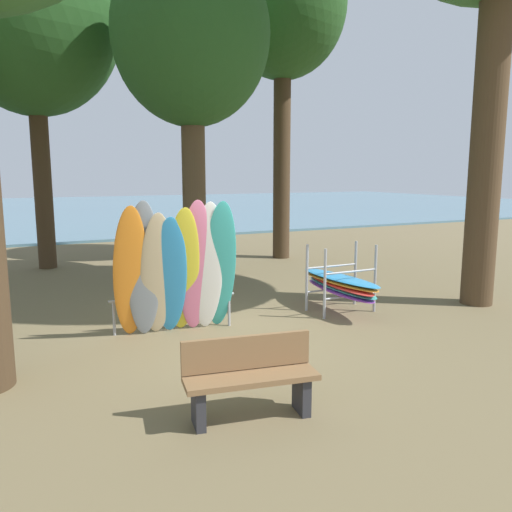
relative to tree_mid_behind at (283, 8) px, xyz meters
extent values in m
plane|color=brown|center=(-4.46, -6.17, -7.14)|extent=(80.00, 80.00, 0.00)
cube|color=slate|center=(-4.46, 23.89, -7.09)|extent=(80.00, 36.00, 0.10)
cylinder|color=#4C3823|center=(0.81, -6.54, -3.63)|extent=(0.60, 0.60, 7.02)
cylinder|color=#42301E|center=(0.00, 0.00, -4.08)|extent=(0.50, 0.50, 6.11)
ellipsoid|color=#234C1E|center=(0.00, 0.00, 0.12)|extent=(3.60, 3.60, 4.14)
cylinder|color=#42301E|center=(-6.51, 1.26, -4.57)|extent=(0.46, 0.46, 5.14)
ellipsoid|color=#285623|center=(-6.51, 1.26, -0.59)|extent=(4.47, 4.47, 5.14)
cylinder|color=brown|center=(-3.37, -1.84, -4.88)|extent=(0.55, 0.55, 4.52)
ellipsoid|color=#285623|center=(-3.37, -1.84, -1.48)|extent=(3.59, 3.59, 4.13)
ellipsoid|color=orange|center=(-5.78, -5.81, -6.09)|extent=(0.56, 0.65, 2.09)
ellipsoid|color=gray|center=(-5.58, -5.83, -6.06)|extent=(0.58, 0.55, 2.16)
ellipsoid|color=#C6B289|center=(-5.38, -5.85, -6.15)|extent=(0.57, 0.61, 1.98)
ellipsoid|color=#2D8ED1|center=(-5.18, -5.87, -6.18)|extent=(0.61, 0.65, 1.91)
ellipsoid|color=yellow|center=(-4.98, -5.89, -6.11)|extent=(0.61, 0.74, 2.05)
ellipsoid|color=pink|center=(-4.78, -5.91, -6.06)|extent=(0.58, 0.63, 2.15)
ellipsoid|color=white|center=(-4.57, -5.93, -6.07)|extent=(0.59, 0.61, 2.12)
ellipsoid|color=#38B2AD|center=(-4.37, -5.95, -6.07)|extent=(0.63, 0.73, 2.13)
cylinder|color=#9EA0A5|center=(-6.00, -5.48, -6.86)|extent=(0.04, 0.04, 0.55)
cylinder|color=#9EA0A5|center=(-4.16, -5.80, -6.86)|extent=(0.04, 0.04, 0.55)
cylinder|color=#9EA0A5|center=(-5.08, -5.64, -6.59)|extent=(2.00, 0.38, 0.04)
cylinder|color=#9EA0A5|center=(-2.48, -6.14, -6.51)|extent=(0.05, 0.05, 1.25)
cylinder|color=#9EA0A5|center=(-1.38, -6.14, -6.51)|extent=(0.05, 0.05, 1.25)
cylinder|color=#9EA0A5|center=(-2.48, -5.54, -6.51)|extent=(0.05, 0.05, 1.25)
cylinder|color=#9EA0A5|center=(-1.38, -5.54, -6.51)|extent=(0.05, 0.05, 1.25)
cylinder|color=#9EA0A5|center=(-1.93, -6.14, -6.79)|extent=(1.10, 0.04, 0.04)
cylinder|color=#9EA0A5|center=(-1.93, -6.14, -6.34)|extent=(1.10, 0.04, 0.04)
cylinder|color=#9EA0A5|center=(-1.93, -5.54, -6.79)|extent=(1.10, 0.04, 0.04)
cylinder|color=#9EA0A5|center=(-1.93, -5.54, -6.34)|extent=(1.10, 0.04, 0.04)
ellipsoid|color=purple|center=(-1.96, -5.84, -6.74)|extent=(0.61, 2.12, 0.06)
ellipsoid|color=#38B2AD|center=(-1.92, -5.84, -6.68)|extent=(0.59, 2.12, 0.06)
ellipsoid|color=red|center=(-1.95, -5.84, -6.62)|extent=(0.65, 2.13, 0.06)
ellipsoid|color=orange|center=(-1.97, -5.84, -6.56)|extent=(0.59, 2.12, 0.06)
ellipsoid|color=#2D8ED1|center=(-1.96, -5.84, -6.50)|extent=(0.64, 2.13, 0.06)
cube|color=#2D2D33|center=(-5.79, -8.87, -6.93)|extent=(0.15, 0.33, 0.42)
cube|color=#2D2D33|center=(-4.68, -9.04, -6.93)|extent=(0.15, 0.33, 0.42)
cube|color=olive|center=(-5.24, -8.95, -6.69)|extent=(1.45, 0.62, 0.06)
cube|color=olive|center=(-5.21, -8.78, -6.47)|extent=(1.39, 0.28, 0.36)
camera|label=1|loc=(-7.38, -13.49, -4.58)|focal=35.95mm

